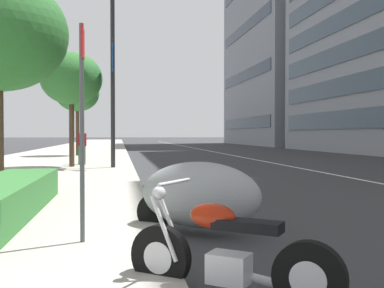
{
  "coord_description": "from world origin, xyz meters",
  "views": [
    {
      "loc": [
        -3.9,
        8.1,
        1.56
      ],
      "look_at": [
        16.67,
        4.77,
        1.09
      ],
      "focal_mm": 42.24,
      "sensor_mm": 36.0,
      "label": 1
    }
  ],
  "objects_px": {
    "motorcycle_by_sign_pole": "(199,195)",
    "pedestrian_on_plaza": "(82,146)",
    "motorcycle_under_tarp": "(227,256)",
    "street_lamp_with_banners": "(122,56)",
    "street_tree_far_plaza": "(71,79)",
    "street_tree_by_lamp_post": "(77,93)",
    "parking_sign_by_curb": "(82,112)"
  },
  "relations": [
    {
      "from": "street_tree_far_plaza",
      "to": "pedestrian_on_plaza",
      "type": "xyz_separation_m",
      "value": [
        1.37,
        -0.32,
        -2.92
      ]
    },
    {
      "from": "parking_sign_by_curb",
      "to": "pedestrian_on_plaza",
      "type": "height_order",
      "value": "parking_sign_by_curb"
    },
    {
      "from": "motorcycle_by_sign_pole",
      "to": "street_tree_far_plaza",
      "type": "relative_size",
      "value": 0.42
    },
    {
      "from": "street_tree_far_plaza",
      "to": "motorcycle_under_tarp",
      "type": "bearing_deg",
      "value": -169.3
    },
    {
      "from": "parking_sign_by_curb",
      "to": "street_tree_by_lamp_post",
      "type": "distance_m",
      "value": 24.44
    },
    {
      "from": "street_lamp_with_banners",
      "to": "parking_sign_by_curb",
      "type": "bearing_deg",
      "value": 177.34
    },
    {
      "from": "motorcycle_under_tarp",
      "to": "parking_sign_by_curb",
      "type": "bearing_deg",
      "value": -16.25
    },
    {
      "from": "street_tree_far_plaza",
      "to": "street_tree_by_lamp_post",
      "type": "bearing_deg",
      "value": 3.72
    },
    {
      "from": "motorcycle_under_tarp",
      "to": "street_lamp_with_banners",
      "type": "xyz_separation_m",
      "value": [
        15.15,
        0.85,
        4.43
      ]
    },
    {
      "from": "motorcycle_by_sign_pole",
      "to": "street_tree_by_lamp_post",
      "type": "bearing_deg",
      "value": -49.22
    },
    {
      "from": "parking_sign_by_curb",
      "to": "street_lamp_with_banners",
      "type": "bearing_deg",
      "value": -2.66
    },
    {
      "from": "motorcycle_under_tarp",
      "to": "pedestrian_on_plaza",
      "type": "distance_m",
      "value": 17.47
    },
    {
      "from": "motorcycle_by_sign_pole",
      "to": "parking_sign_by_curb",
      "type": "xyz_separation_m",
      "value": [
        -0.8,
        1.68,
        1.22
      ]
    },
    {
      "from": "street_lamp_with_banners",
      "to": "street_tree_far_plaza",
      "type": "relative_size",
      "value": 1.57
    },
    {
      "from": "street_lamp_with_banners",
      "to": "street_tree_by_lamp_post",
      "type": "distance_m",
      "value": 11.36
    },
    {
      "from": "parking_sign_by_curb",
      "to": "street_tree_far_plaza",
      "type": "relative_size",
      "value": 0.58
    },
    {
      "from": "parking_sign_by_curb",
      "to": "street_tree_by_lamp_post",
      "type": "xyz_separation_m",
      "value": [
        24.23,
        2.21,
        2.36
      ]
    },
    {
      "from": "parking_sign_by_curb",
      "to": "street_lamp_with_banners",
      "type": "distance_m",
      "value": 13.59
    },
    {
      "from": "parking_sign_by_curb",
      "to": "street_tree_far_plaza",
      "type": "height_order",
      "value": "street_tree_far_plaza"
    },
    {
      "from": "motorcycle_by_sign_pole",
      "to": "pedestrian_on_plaza",
      "type": "height_order",
      "value": "pedestrian_on_plaza"
    },
    {
      "from": "street_lamp_with_banners",
      "to": "street_tree_by_lamp_post",
      "type": "height_order",
      "value": "street_lamp_with_banners"
    },
    {
      "from": "motorcycle_under_tarp",
      "to": "street_tree_by_lamp_post",
      "type": "distance_m",
      "value": 26.67
    },
    {
      "from": "motorcycle_by_sign_pole",
      "to": "street_lamp_with_banners",
      "type": "distance_m",
      "value": 13.18
    },
    {
      "from": "motorcycle_by_sign_pole",
      "to": "parking_sign_by_curb",
      "type": "relative_size",
      "value": 0.73
    },
    {
      "from": "motorcycle_by_sign_pole",
      "to": "street_tree_far_plaza",
      "type": "height_order",
      "value": "street_tree_far_plaza"
    },
    {
      "from": "street_tree_far_plaza",
      "to": "pedestrian_on_plaza",
      "type": "relative_size",
      "value": 2.94
    },
    {
      "from": "street_tree_far_plaza",
      "to": "pedestrian_on_plaza",
      "type": "bearing_deg",
      "value": -13.0
    },
    {
      "from": "street_tree_by_lamp_post",
      "to": "motorcycle_by_sign_pole",
      "type": "bearing_deg",
      "value": -170.58
    },
    {
      "from": "motorcycle_under_tarp",
      "to": "motorcycle_by_sign_pole",
      "type": "distance_m",
      "value": 2.74
    },
    {
      "from": "motorcycle_under_tarp",
      "to": "street_tree_far_plaza",
      "type": "xyz_separation_m",
      "value": [
        15.88,
        3.0,
        3.49
      ]
    },
    {
      "from": "motorcycle_by_sign_pole",
      "to": "street_tree_by_lamp_post",
      "type": "xyz_separation_m",
      "value": [
        23.42,
        3.88,
        3.58
      ]
    },
    {
      "from": "motorcycle_by_sign_pole",
      "to": "street_tree_far_plaza",
      "type": "bearing_deg",
      "value": -44.9
    }
  ]
}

